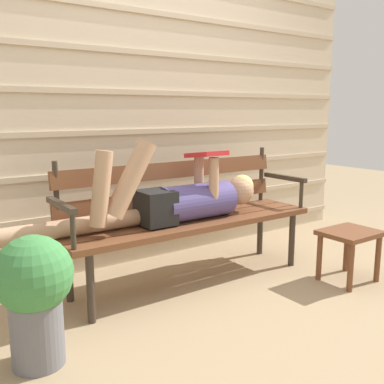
% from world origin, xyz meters
% --- Properties ---
extents(ground_plane, '(12.00, 12.00, 0.00)m').
position_xyz_m(ground_plane, '(0.00, 0.00, 0.00)').
color(ground_plane, tan).
extents(house_siding, '(4.11, 0.08, 2.20)m').
position_xyz_m(house_siding, '(0.00, 0.73, 1.10)').
color(house_siding, beige).
rests_on(house_siding, ground).
extents(park_bench, '(1.74, 0.44, 0.83)m').
position_xyz_m(park_bench, '(-0.00, 0.19, 0.47)').
color(park_bench, brown).
rests_on(park_bench, ground).
extents(reclining_person, '(1.68, 0.25, 0.54)m').
position_xyz_m(reclining_person, '(-0.12, 0.12, 0.57)').
color(reclining_person, '#514784').
extents(footstool, '(0.36, 0.30, 0.34)m').
position_xyz_m(footstool, '(0.85, -0.46, 0.27)').
color(footstool, brown).
rests_on(footstool, ground).
extents(potted_plant, '(0.34, 0.34, 0.59)m').
position_xyz_m(potted_plant, '(-1.11, -0.28, 0.34)').
color(potted_plant, slate).
rests_on(potted_plant, ground).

